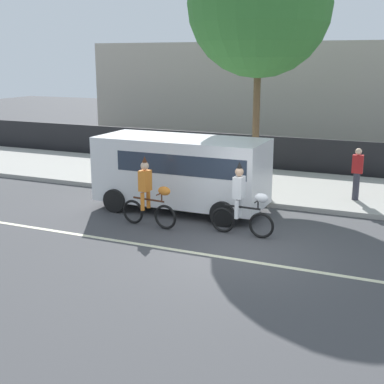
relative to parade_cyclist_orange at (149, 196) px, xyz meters
The scene contains 10 objects.
ground_plane 3.09m from the parade_cyclist_orange, 17.19° to the right, with size 80.00×80.00×0.00m, color #424244.
road_centre_line 3.27m from the parade_cyclist_orange, 25.89° to the right, with size 36.00×0.14×0.01m, color beige.
sidewalk_curb 6.34m from the parade_cyclist_orange, 63.21° to the left, with size 60.00×5.00×0.15m, color #9E9B93.
fence_line 8.98m from the parade_cyclist_orange, 71.57° to the left, with size 40.00×0.08×1.40m, color black.
building_backdrop 17.60m from the parade_cyclist_orange, 77.84° to the left, with size 28.00×8.00×5.20m, color #B2A899.
parade_cyclist_orange is the anchor object (origin of this frame).
parade_cyclist_zebra 2.56m from the parade_cyclist_orange, ahead, with size 1.72×0.50×1.92m.
parked_van_white 1.88m from the parade_cyclist_orange, 84.24° to the left, with size 5.00×2.22×2.18m.
street_tree_near_lamp 7.75m from the parade_cyclist_orange, 77.42° to the left, with size 4.76×4.76×8.38m.
pedestrian_onlooker 6.63m from the parade_cyclist_orange, 43.60° to the left, with size 0.32×0.20×1.62m.
Camera 1 is at (3.81, -11.31, 4.45)m, focal length 50.00 mm.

